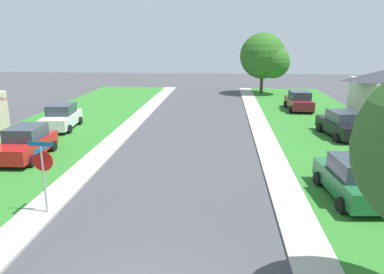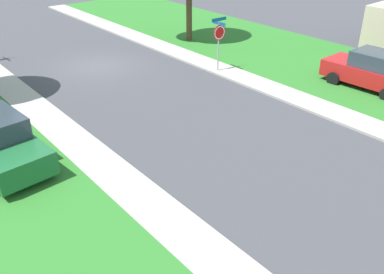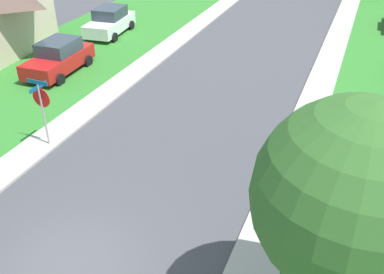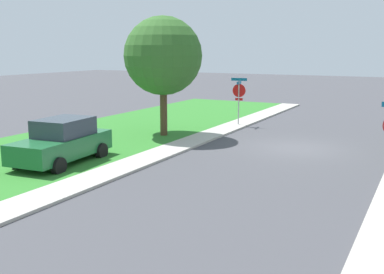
{
  "view_description": "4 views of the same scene",
  "coord_description": "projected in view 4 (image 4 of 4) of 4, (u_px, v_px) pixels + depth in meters",
  "views": [
    {
      "loc": [
        1.99,
        -7.45,
        6.33
      ],
      "look_at": [
        0.46,
        10.95,
        1.4
      ],
      "focal_mm": 35.32,
      "sensor_mm": 36.0,
      "label": 1
    },
    {
      "loc": [
        9.98,
        20.27,
        7.54
      ],
      "look_at": [
        2.77,
        11.42,
        1.4
      ],
      "focal_mm": 40.26,
      "sensor_mm": 36.0,
      "label": 2
    },
    {
      "loc": [
        6.24,
        -6.58,
        9.17
      ],
      "look_at": [
        1.45,
        5.29,
        1.4
      ],
      "focal_mm": 40.89,
      "sensor_mm": 36.0,
      "label": 3
    },
    {
      "loc": [
        -5.27,
        20.04,
        4.36
      ],
      "look_at": [
        1.94,
        6.3,
        1.4
      ],
      "focal_mm": 43.0,
      "sensor_mm": 36.0,
      "label": 4
    }
  ],
  "objects": [
    {
      "name": "sidewalk_east",
      "position": [
        3.0,
        212.0,
        12.35
      ],
      "size": [
        1.4,
        56.0,
        0.1
      ],
      "primitive_type": "cube",
      "color": "#ADA89E",
      "rests_on": "ground"
    },
    {
      "name": "ground_plane",
      "position": [
        295.0,
        148.0,
        20.65
      ],
      "size": [
        120.0,
        120.0,
        0.0
      ],
      "primitive_type": "plane",
      "color": "#424247"
    },
    {
      "name": "car_green_across_road",
      "position": [
        62.0,
        142.0,
        17.67
      ],
      "size": [
        2.32,
        4.44,
        1.76
      ],
      "color": "#1E6033",
      "rests_on": "ground"
    },
    {
      "name": "stop_sign_near_corner",
      "position": [
        239.0,
        94.0,
        26.31
      ],
      "size": [
        0.92,
        0.92,
        2.77
      ],
      "color": "#9E9EA3",
      "rests_on": "ground"
    },
    {
      "name": "tree_sidewalk_near",
      "position": [
        161.0,
        58.0,
        22.89
      ],
      "size": [
        4.18,
        3.88,
        6.0
      ],
      "color": "#4C3823",
      "rests_on": "ground"
    }
  ]
}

